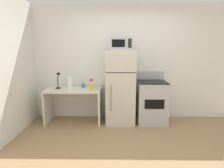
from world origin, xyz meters
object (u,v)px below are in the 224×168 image
(coffee_mug, at_px, (83,85))
(refrigerator, at_px, (120,87))
(paper_towel_roll, at_px, (70,83))
(spray_bottle, at_px, (91,86))
(desk_lamp, at_px, (58,78))
(desk, at_px, (74,99))
(microwave, at_px, (121,43))
(oven_range, at_px, (152,102))

(coffee_mug, distance_m, refrigerator, 0.85)
(paper_towel_roll, xyz_separation_m, refrigerator, (1.11, -0.03, -0.07))
(spray_bottle, relative_size, refrigerator, 0.16)
(desk_lamp, xyz_separation_m, coffee_mug, (0.52, 0.13, -0.19))
(desk_lamp, height_order, refrigerator, refrigerator)
(desk, relative_size, spray_bottle, 4.81)
(refrigerator, bearing_deg, desk, -179.83)
(spray_bottle, relative_size, paper_towel_roll, 1.04)
(desk, height_order, microwave, microwave)
(spray_bottle, bearing_deg, microwave, 14.00)
(spray_bottle, bearing_deg, oven_range, 7.91)
(desk_lamp, bearing_deg, paper_towel_roll, 2.84)
(coffee_mug, height_order, paper_towel_roll, paper_towel_roll)
(desk, xyz_separation_m, spray_bottle, (0.42, -0.17, 0.32))
(refrigerator, bearing_deg, desk_lamp, 179.27)
(desk, distance_m, spray_bottle, 0.55)
(desk_lamp, bearing_deg, desk, -3.57)
(desk_lamp, height_order, paper_towel_roll, desk_lamp)
(spray_bottle, bearing_deg, desk_lamp, 165.59)
(paper_towel_roll, bearing_deg, oven_range, -0.67)
(paper_towel_roll, bearing_deg, refrigerator, -1.51)
(paper_towel_roll, bearing_deg, coffee_mug, 22.21)
(desk, height_order, refrigerator, refrigerator)
(desk, relative_size, desk_lamp, 3.40)
(paper_towel_roll, relative_size, oven_range, 0.22)
(spray_bottle, xyz_separation_m, oven_range, (1.31, 0.18, -0.38))
(desk_lamp, distance_m, oven_range, 2.12)
(desk, xyz_separation_m, oven_range, (1.73, 0.01, -0.06))
(refrigerator, bearing_deg, microwave, -89.68)
(paper_towel_roll, distance_m, oven_range, 1.85)
(refrigerator, bearing_deg, paper_towel_roll, 178.49)
(desk, bearing_deg, refrigerator, 0.17)
(desk, bearing_deg, oven_range, 0.38)
(desk_lamp, xyz_separation_m, paper_towel_roll, (0.24, 0.01, -0.12))
(refrigerator, height_order, microwave, microwave)
(coffee_mug, height_order, microwave, microwave)
(desk_lamp, bearing_deg, refrigerator, -0.73)
(refrigerator, xyz_separation_m, microwave, (0.00, -0.02, 0.93))
(desk, height_order, oven_range, oven_range)
(desk, relative_size, paper_towel_roll, 4.99)
(refrigerator, xyz_separation_m, oven_range, (0.70, 0.01, -0.33))
(paper_towel_roll, bearing_deg, desk, -21.34)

